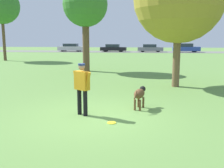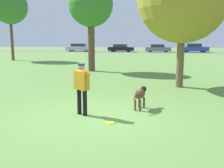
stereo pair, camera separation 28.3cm
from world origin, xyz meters
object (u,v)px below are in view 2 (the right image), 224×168
Objects in this scene: tree_mid_center at (91,5)px; parked_car_silver at (79,48)px; frisbee at (110,123)px; tree_far_left at (10,7)px; dog at (140,94)px; parked_car_black at (121,48)px; parked_car_grey at (158,48)px; parked_car_blue at (194,48)px; person at (82,85)px.

tree_mid_center reaches higher than parked_car_silver.
frisbee is at bearing -71.82° from parked_car_silver.
frisbee is 23.99m from tree_far_left.
dog is at bearing -68.22° from tree_mid_center.
parked_car_black reaches higher than dog.
tree_mid_center is at bearing -85.90° from parked_car_black.
tree_mid_center is at bearing 36.73° from dog.
parked_car_silver reaches higher than dog.
parked_car_blue is at bearing -2.41° from parked_car_grey.
dog is 0.15× the size of tree_far_left.
tree_mid_center is (-2.18, 10.70, 3.60)m from person.
parked_car_silver is (-8.51, 27.08, -3.86)m from tree_mid_center.
tree_mid_center is (10.32, -7.72, -0.97)m from tree_far_left.
tree_far_left is 1.19× the size of tree_mid_center.
dog is 36.89m from parked_car_grey.
tree_far_left reaches higher than parked_car_black.
parked_car_blue is at bearing 110.22° from person.
parked_car_black is at bearing -178.85° from parked_car_grey.
person is 39.27m from parked_car_silver.
parked_car_black is at bearing 96.26° from frisbee.
tree_far_left is (-13.46, 19.08, 5.49)m from frisbee.
parked_car_grey is at bearing 79.07° from tree_mid_center.
frisbee is 0.04× the size of tree_mid_center.
parked_car_grey reaches higher than parked_car_black.
parked_car_blue reaches higher than dog.
parked_car_silver reaches higher than frisbee.
dog is 0.24× the size of parked_car_silver.
parked_car_blue is (11.18, 27.00, -3.83)m from tree_mid_center.
parked_car_blue is at bearing 2.56° from parked_car_black.
tree_far_left is at bearing 54.08° from dog.
parked_car_grey is 0.98× the size of parked_car_blue.
parked_car_blue reaches higher than frisbee.
person is 0.22× the size of tree_far_left.
person is 1.49m from frisbee.
dog is 38.86m from parked_car_silver.
tree_mid_center reaches higher than parked_car_blue.
dog is 36.93m from parked_car_black.
person is at bearing -83.23° from parked_car_black.
person reaches higher than dog.
tree_far_left is 1.59× the size of parked_car_silver.
person is at bearing -103.22° from parked_car_blue.
parked_car_silver reaches higher than parked_car_grey.
parked_car_black is (-4.19, 38.21, 0.63)m from frisbee.
parked_car_silver is 13.75m from parked_car_grey.
tree_mid_center is at bearing -36.81° from tree_far_left.
frisbee is 0.06× the size of parked_car_blue.
parked_car_silver is 19.69m from parked_car_blue.
parked_car_silver is at bearing 179.98° from parked_car_blue.
person is at bearing -78.50° from tree_mid_center.
tree_mid_center is 29.47m from parked_car_blue.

